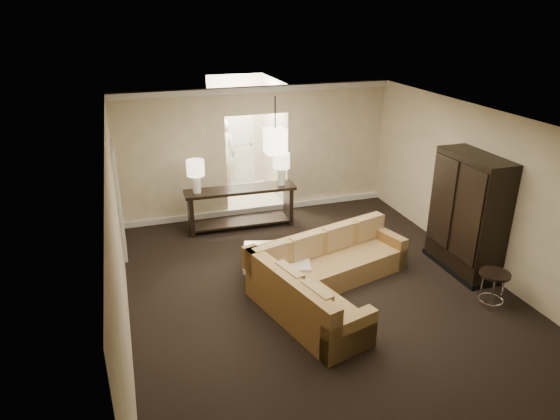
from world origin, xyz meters
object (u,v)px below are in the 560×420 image
object	(u,v)px
sectional_sofa	(326,277)
drink_table	(494,282)
coffee_table	(276,265)
console_table	(241,204)
armoire	(467,216)
person	(223,151)

from	to	relation	value
sectional_sofa	drink_table	size ratio (longest dim) A/B	5.15
sectional_sofa	coffee_table	size ratio (longest dim) A/B	2.19
sectional_sofa	console_table	world-z (taller)	console_table
coffee_table	armoire	distance (m)	3.39
sectional_sofa	coffee_table	bearing A→B (deg)	111.53
console_table	person	distance (m)	2.45
drink_table	console_table	bearing A→B (deg)	126.47
sectional_sofa	console_table	size ratio (longest dim) A/B	1.29
console_table	drink_table	distance (m)	5.05
coffee_table	armoire	world-z (taller)	armoire
drink_table	person	distance (m)	7.09
coffee_table	person	distance (m)	4.67
drink_table	sectional_sofa	bearing A→B (deg)	155.31
armoire	coffee_table	bearing A→B (deg)	167.55
armoire	person	world-z (taller)	armoire
drink_table	coffee_table	bearing A→B (deg)	147.58
sectional_sofa	person	bearing A→B (deg)	80.12
coffee_table	sectional_sofa	bearing A→B (deg)	-53.22
armoire	person	size ratio (longest dim) A/B	1.04
armoire	drink_table	distance (m)	1.33
person	coffee_table	bearing A→B (deg)	91.22
armoire	drink_table	bearing A→B (deg)	-104.17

